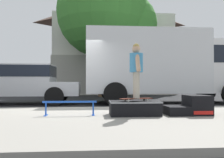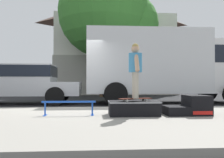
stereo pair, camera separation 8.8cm
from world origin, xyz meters
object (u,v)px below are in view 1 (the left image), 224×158
at_px(kicker_ramp, 191,107).
at_px(skater_kid, 136,66).
at_px(skateboard, 136,99).
at_px(pickup_truck_silver, 14,82).
at_px(street_tree_neighbour, 108,15).
at_px(grind_rail, 70,105).
at_px(box_truck, 167,64).
at_px(skate_box, 134,108).

xyz_separation_m(kicker_ramp, skater_kid, (-1.32, -0.03, 0.96)).
distance_m(skateboard, pickup_truck_silver, 6.34).
height_order(pickup_truck_silver, street_tree_neighbour, street_tree_neighbour).
distance_m(grind_rail, box_truck, 6.14).
height_order(grind_rail, box_truck, box_truck).
bearing_deg(skater_kid, box_truck, 65.16).
distance_m(pickup_truck_silver, street_tree_neighbour, 7.83).
xyz_separation_m(skater_kid, street_tree_neighbour, (-0.02, 9.80, 3.88)).
distance_m(skate_box, kicker_ramp, 1.36).
bearing_deg(pickup_truck_silver, box_truck, 0.47).
height_order(skater_kid, street_tree_neighbour, street_tree_neighbour).
bearing_deg(grind_rail, street_tree_neighbour, 81.00).
bearing_deg(pickup_truck_silver, skater_kid, -48.39).
xyz_separation_m(kicker_ramp, street_tree_neighbour, (-1.34, 9.77, 4.84)).
bearing_deg(street_tree_neighbour, skater_kid, -89.88).
bearing_deg(pickup_truck_silver, skate_box, -48.43).
relative_size(skate_box, street_tree_neighbour, 0.14).
bearing_deg(skate_box, street_tree_neighbour, 89.90).
height_order(skate_box, box_truck, box_truck).
bearing_deg(skateboard, street_tree_neighbour, 90.12).
bearing_deg(street_tree_neighbour, skateboard, -89.88).
height_order(skater_kid, box_truck, box_truck).
distance_m(grind_rail, skateboard, 1.56).
bearing_deg(skateboard, grind_rail, 175.37).
bearing_deg(kicker_ramp, skater_kid, -178.54).
height_order(grind_rail, street_tree_neighbour, street_tree_neighbour).
bearing_deg(skater_kid, grind_rail, 175.37).
bearing_deg(kicker_ramp, pickup_truck_silver, 139.63).
xyz_separation_m(skateboard, box_truck, (2.22, 4.79, 1.19)).
xyz_separation_m(skateboard, skater_kid, (0.00, 0.00, 0.77)).
xyz_separation_m(skateboard, street_tree_neighbour, (-0.02, 9.80, 4.65)).
xyz_separation_m(grind_rail, pickup_truck_silver, (-2.65, 4.61, 0.53)).
xyz_separation_m(grind_rail, skater_kid, (1.55, -0.13, 0.91)).
height_order(skater_kid, pickup_truck_silver, skater_kid).
xyz_separation_m(kicker_ramp, box_truck, (0.89, 4.75, 1.39)).
height_order(kicker_ramp, pickup_truck_silver, pickup_truck_silver).
xyz_separation_m(grind_rail, skateboard, (1.55, -0.13, 0.14)).
height_order(skateboard, skater_kid, skater_kid).
distance_m(skate_box, street_tree_neighbour, 10.91).
relative_size(grind_rail, skater_kid, 0.98).
height_order(skate_box, street_tree_neighbour, street_tree_neighbour).
bearing_deg(skateboard, pickup_truck_silver, 131.61).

